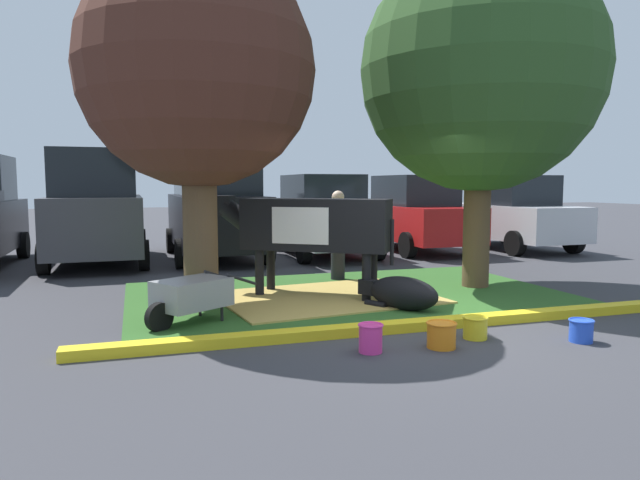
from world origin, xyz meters
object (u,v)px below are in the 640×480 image
(calf_lying, at_px, (401,293))
(bucket_blue, at_px, (581,330))
(shade_tree_right, at_px, (481,72))
(bucket_pink, at_px, (371,337))
(suv_dark_grey, at_px, (97,207))
(bucket_orange, at_px, (441,334))
(bucket_yellow, at_px, (475,327))
(sedan_silver, at_px, (510,213))
(suv_black, at_px, (215,206))
(shade_tree_left, at_px, (197,71))
(wheelbarrow, at_px, (191,295))
(sedan_red, at_px, (414,214))
(person_handler, at_px, (338,232))
(cow_holstein, at_px, (310,225))
(sedan_blue, at_px, (322,216))

(calf_lying, bearing_deg, bucket_blue, -60.86)
(shade_tree_right, distance_m, bucket_blue, 4.96)
(bucket_pink, xyz_separation_m, suv_dark_grey, (-3.16, 8.37, 1.11))
(calf_lying, height_order, bucket_pink, calf_lying)
(bucket_orange, xyz_separation_m, bucket_yellow, (0.56, 0.21, -0.01))
(bucket_yellow, distance_m, sedan_silver, 9.99)
(shade_tree_right, bearing_deg, suv_black, 125.00)
(bucket_blue, xyz_separation_m, suv_black, (-2.94, 8.77, 1.13))
(shade_tree_left, relative_size, wheelbarrow, 3.38)
(sedan_red, bearing_deg, shade_tree_right, -106.21)
(shade_tree_right, height_order, bucket_yellow, shade_tree_right)
(calf_lying, xyz_separation_m, sedan_red, (3.58, 6.59, 0.75))
(bucket_pink, distance_m, suv_dark_grey, 9.01)
(bucket_blue, bearing_deg, bucket_orange, 170.34)
(bucket_orange, relative_size, suv_black, 0.07)
(bucket_pink, height_order, bucket_blue, bucket_pink)
(suv_dark_grey, bearing_deg, wheelbarrow, -77.49)
(calf_lying, height_order, person_handler, person_handler)
(shade_tree_right, distance_m, sedan_red, 6.19)
(wheelbarrow, distance_m, suv_black, 6.74)
(person_handler, bearing_deg, bucket_pink, -105.39)
(shade_tree_right, bearing_deg, sedan_red, 73.79)
(bucket_orange, height_order, sedan_red, sedan_red)
(suv_black, bearing_deg, bucket_blue, -71.44)
(sedan_silver, bearing_deg, sedan_red, 170.60)
(shade_tree_left, height_order, suv_black, shade_tree_left)
(bucket_orange, bearing_deg, cow_holstein, 99.67)
(bucket_pink, height_order, sedan_blue, sedan_blue)
(wheelbarrow, xyz_separation_m, suv_black, (1.20, 6.57, 0.88))
(bucket_orange, distance_m, sedan_blue, 8.44)
(shade_tree_right, bearing_deg, bucket_blue, -103.56)
(shade_tree_right, bearing_deg, bucket_pink, -137.02)
(suv_dark_grey, height_order, sedan_blue, suv_dark_grey)
(wheelbarrow, distance_m, bucket_blue, 4.69)
(cow_holstein, relative_size, suv_black, 0.60)
(calf_lying, distance_m, person_handler, 2.75)
(wheelbarrow, distance_m, sedan_silver, 11.10)
(wheelbarrow, bearing_deg, sedan_blue, 58.92)
(shade_tree_right, bearing_deg, bucket_yellow, -123.02)
(cow_holstein, relative_size, bucket_orange, 8.24)
(person_handler, relative_size, bucket_yellow, 5.60)
(shade_tree_left, relative_size, sedan_blue, 1.15)
(calf_lying, distance_m, wheelbarrow, 2.94)
(shade_tree_left, xyz_separation_m, sedan_red, (6.27, 5.54, -2.38))
(shade_tree_right, height_order, bucket_orange, shade_tree_right)
(shade_tree_right, bearing_deg, wheelbarrow, -166.40)
(shade_tree_right, xyz_separation_m, calf_lying, (-2.02, -1.24, -3.42))
(bucket_pink, bearing_deg, suv_black, 93.45)
(bucket_orange, bearing_deg, shade_tree_right, 51.81)
(shade_tree_right, xyz_separation_m, wheelbarrow, (-4.96, -1.20, -3.28))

